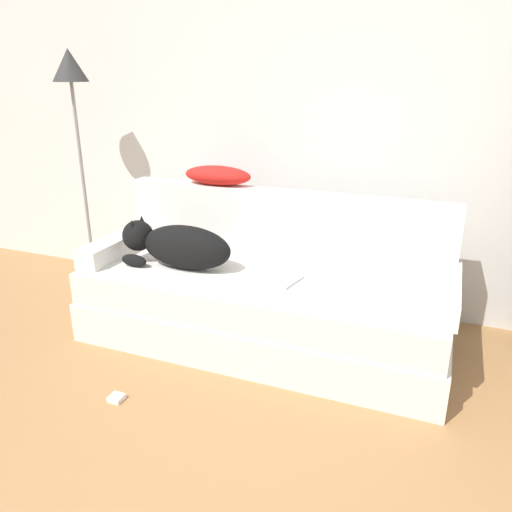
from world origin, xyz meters
The scene contains 10 objects.
wall_back centered at (0.00, 2.52, 1.35)m, with size 6.90×0.06×2.70m.
couch centered at (-0.09, 1.77, 0.22)m, with size 2.16×0.86×0.44m.
couch_backrest centered at (-0.09, 2.13, 0.65)m, with size 2.12×0.15×0.42m.
couch_arm_left centered at (-1.09, 1.77, 0.50)m, with size 0.15×0.67×0.12m.
couch_arm_right centered at (0.92, 1.77, 0.50)m, with size 0.15×0.67×0.12m.
dog centered at (-0.62, 1.71, 0.58)m, with size 0.72×0.24×0.28m.
laptop centered at (-0.03, 1.75, 0.45)m, with size 0.38×0.28×0.02m.
throw_pillow centered at (-0.55, 2.15, 0.93)m, with size 0.46×0.20×0.12m.
floor_lamp centered at (-1.61, 2.11, 1.39)m, with size 0.25×0.25×1.71m.
power_adapter centered at (-0.56, 0.95, 0.01)m, with size 0.07×0.07×0.03m.
Camera 1 is at (0.88, -0.75, 1.55)m, focal length 35.00 mm.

